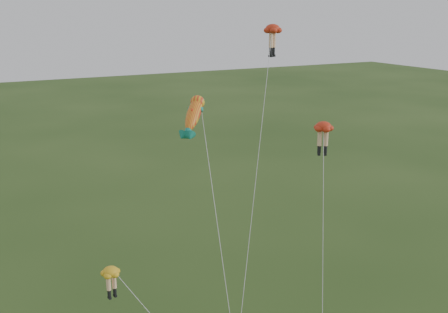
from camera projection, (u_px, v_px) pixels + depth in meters
name	position (u px, v px, depth m)	size (l,w,h in m)	color
legs_kite_red_high	(272.00, 37.00, 35.54)	(9.86, 11.69, 20.36)	red
legs_kite_red_mid	(323.00, 134.00, 31.02)	(4.84, 7.08, 14.62)	red
legs_kite_yellow	(116.00, 280.00, 24.84)	(6.31, 4.14, 9.03)	gold
fish_kite	(194.00, 115.00, 29.24)	(2.54, 8.82, 16.63)	gold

